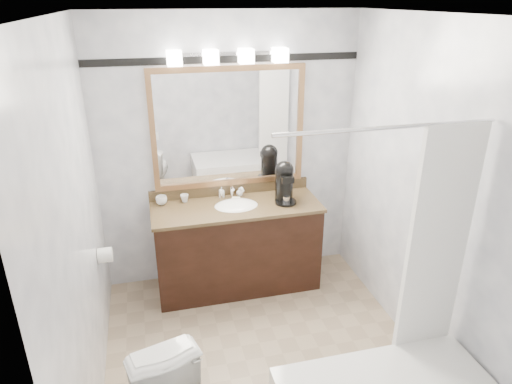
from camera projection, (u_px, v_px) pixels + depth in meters
room at (266, 213)px, 3.07m from camera, size 2.42×2.62×2.52m
vanity at (237, 244)px, 4.29m from camera, size 1.53×0.58×0.97m
mirror at (229, 128)px, 4.11m from camera, size 1.40×0.04×1.10m
vanity_light_bar at (228, 56)px, 3.81m from camera, size 1.02×0.14×0.12m
accent_stripe at (227, 59)px, 3.89m from camera, size 2.40×0.01×0.06m
tp_roll at (105, 255)px, 3.63m from camera, size 0.11×0.12×0.12m
coffee_maker at (284, 181)px, 4.15m from camera, size 0.20×0.25×0.38m
cup_left at (161, 200)px, 4.14m from camera, size 0.12×0.12×0.08m
cup_right at (185, 198)px, 4.19m from camera, size 0.10×0.10×0.07m
soap_bottle_a at (222, 192)px, 4.29m from camera, size 0.05×0.05×0.10m
soap_bottle_b at (239, 192)px, 4.32m from camera, size 0.06×0.06×0.08m
soap_bar at (236, 199)px, 4.24m from camera, size 0.08×0.07×0.02m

